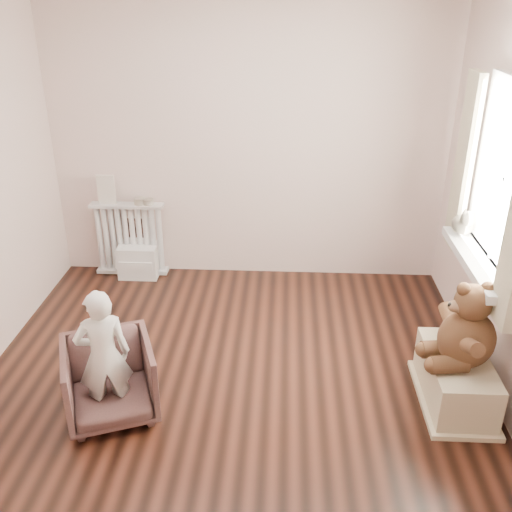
# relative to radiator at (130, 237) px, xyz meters

# --- Properties ---
(floor) EXTENTS (3.60, 3.60, 0.01)m
(floor) POSITION_rel_radiator_xyz_m (1.13, -1.68, -0.39)
(floor) COLOR black
(floor) RESTS_ON ground
(back_wall) EXTENTS (3.60, 0.02, 2.60)m
(back_wall) POSITION_rel_radiator_xyz_m (1.13, 0.12, 0.91)
(back_wall) COLOR silver
(back_wall) RESTS_ON ground
(front_wall) EXTENTS (3.60, 0.02, 2.60)m
(front_wall) POSITION_rel_radiator_xyz_m (1.13, -3.48, 0.91)
(front_wall) COLOR silver
(front_wall) RESTS_ON ground
(window) EXTENTS (0.03, 0.90, 1.10)m
(window) POSITION_rel_radiator_xyz_m (2.89, -1.38, 1.06)
(window) COLOR white
(window) RESTS_ON right_wall
(window_sill) EXTENTS (0.22, 1.10, 0.06)m
(window_sill) POSITION_rel_radiator_xyz_m (2.80, -1.38, 0.48)
(window_sill) COLOR silver
(window_sill) RESTS_ON right_wall
(curtain_right) EXTENTS (0.06, 0.26, 1.30)m
(curtain_right) POSITION_rel_radiator_xyz_m (2.78, -0.81, 1.00)
(curtain_right) COLOR beige
(curtain_right) RESTS_ON right_wall
(radiator) EXTENTS (0.69, 0.13, 0.73)m
(radiator) POSITION_rel_radiator_xyz_m (0.00, 0.00, 0.00)
(radiator) COLOR silver
(radiator) RESTS_ON floor
(paper_doll) EXTENTS (0.17, 0.01, 0.28)m
(paper_doll) POSITION_rel_radiator_xyz_m (-0.17, 0.00, 0.47)
(paper_doll) COLOR beige
(paper_doll) RESTS_ON radiator
(tin_a) EXTENTS (0.10, 0.10, 0.06)m
(tin_a) POSITION_rel_radiator_xyz_m (0.13, 0.00, 0.37)
(tin_a) COLOR #A59E8C
(tin_a) RESTS_ON radiator
(tin_b) EXTENTS (0.09, 0.09, 0.05)m
(tin_b) POSITION_rel_radiator_xyz_m (0.21, 0.00, 0.36)
(tin_b) COLOR #A59E8C
(tin_b) RESTS_ON radiator
(toy_vanity) EXTENTS (0.37, 0.27, 0.58)m
(toy_vanity) POSITION_rel_radiator_xyz_m (0.08, -0.03, -0.11)
(toy_vanity) COLOR silver
(toy_vanity) RESTS_ON floor
(armchair) EXTENTS (0.72, 0.73, 0.52)m
(armchair) POSITION_rel_radiator_xyz_m (0.38, -2.01, -0.13)
(armchair) COLOR brown
(armchair) RESTS_ON floor
(child) EXTENTS (0.39, 0.33, 0.92)m
(child) POSITION_rel_radiator_xyz_m (0.38, -2.06, 0.09)
(child) COLOR white
(child) RESTS_ON armchair
(toy_bench) EXTENTS (0.39, 0.74, 0.35)m
(toy_bench) POSITION_rel_radiator_xyz_m (2.65, -1.77, -0.19)
(toy_bench) COLOR beige
(toy_bench) RESTS_ON floor
(teddy_bear) EXTENTS (0.51, 0.42, 0.58)m
(teddy_bear) POSITION_rel_radiator_xyz_m (2.65, -1.82, 0.28)
(teddy_bear) COLOR #3E2514
(teddy_bear) RESTS_ON toy_bench
(plush_cat) EXTENTS (0.23, 0.29, 0.22)m
(plush_cat) POSITION_rel_radiator_xyz_m (2.79, -0.98, 0.61)
(plush_cat) COLOR #6A6357
(plush_cat) RESTS_ON window_sill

